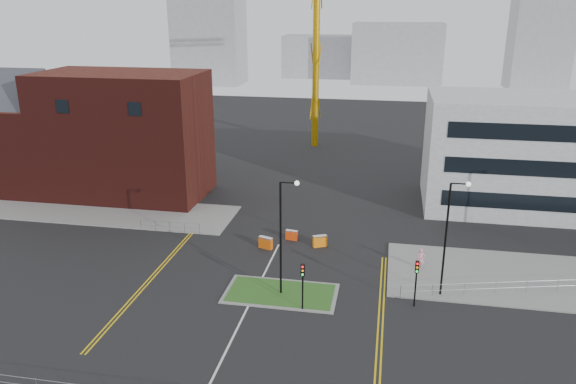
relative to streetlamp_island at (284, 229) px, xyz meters
The scene contains 26 objects.
ground 9.91m from the streetlamp_island, 105.50° to the right, with size 200.00×200.00×0.00m, color black.
pavement_left 26.80m from the streetlamp_island, 147.78° to the left, with size 28.00×8.00×0.12m, color slate.
pavement_right 21.35m from the streetlamp_island, 16.87° to the left, with size 24.00×10.00×0.12m, color slate.
island_kerb 5.38m from the streetlamp_island, behind, with size 8.60×4.60×0.08m, color slate.
grass_island 5.36m from the streetlamp_island, behind, with size 8.00×4.00×0.12m, color #2B511B.
brick_building 32.20m from the streetlamp_island, 141.56° to the left, with size 24.20×10.07×14.24m.
office_block 33.78m from the streetlamp_island, 45.22° to the left, with size 25.00×12.20×12.00m.
streetlamp_island is the anchor object (origin of this frame).
streetlamp_right_near 12.17m from the streetlamp_island, ahead, with size 1.46×0.36×9.18m.
traffic_light_island 3.92m from the streetlamp_island, 48.59° to the right, with size 0.28×0.33×3.65m.
traffic_light_right 10.19m from the streetlamp_island, ahead, with size 0.28×0.33×3.65m.
railing_left 17.22m from the streetlamp_island, 142.89° to the left, with size 6.05×0.05×1.10m.
railing_right 19.18m from the streetlamp_island, 10.84° to the left, with size 19.05×5.05×1.10m.
centre_line 8.38m from the streetlamp_island, 110.29° to the right, with size 0.15×30.00×0.01m, color silver.
yellow_left_a 12.61m from the streetlamp_island, 169.89° to the left, with size 0.12×24.00×0.01m, color gold.
yellow_left_b 12.35m from the streetlamp_island, 169.62° to the left, with size 0.12×24.00×0.01m, color gold.
yellow_right_a 9.29m from the streetlamp_island, 15.36° to the right, with size 0.12×20.00×0.01m, color gold.
yellow_right_b 9.53m from the streetlamp_island, 14.78° to the right, with size 0.12×20.00×0.01m, color gold.
skyline_a 119.82m from the streetlamp_island, 110.65° to the left, with size 18.00×12.00×22.00m, color gray.
skyline_b 122.28m from the streetlamp_island, 86.35° to the left, with size 24.00×12.00×16.00m, color gray.
skyline_c 124.87m from the streetlamp_island, 69.91° to the left, with size 14.00×12.00×28.00m, color gray.
skyline_d 132.40m from the streetlamp_island, 94.43° to the left, with size 30.00×12.00×12.00m, color gray.
pedestrian 12.97m from the streetlamp_island, 31.02° to the left, with size 0.67×0.44×1.84m, color pink.
barrier_left 9.88m from the streetlamp_island, 111.92° to the left, with size 1.36×0.83×1.09m.
barrier_mid 11.50m from the streetlamp_island, 96.87° to the left, with size 1.17×0.57×0.95m.
barrier_right 10.58m from the streetlamp_island, 80.47° to the left, with size 1.34×0.93×1.08m.
Camera 1 is at (9.56, -29.49, 21.22)m, focal length 35.00 mm.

